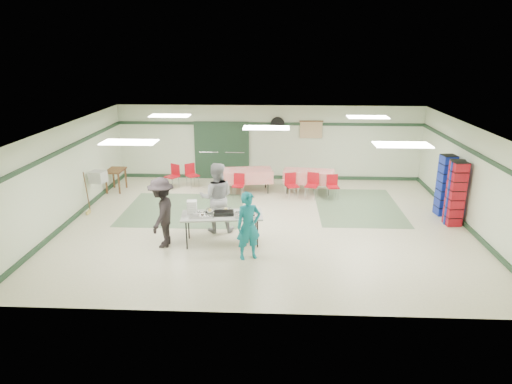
{
  "coord_description": "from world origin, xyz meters",
  "views": [
    {
      "loc": [
        0.29,
        -11.85,
        4.74
      ],
      "look_at": [
        -0.25,
        -0.3,
        1.01
      ],
      "focal_mm": 32.0,
      "sensor_mm": 36.0,
      "label": 1
    }
  ],
  "objects_px": {
    "dining_table_a": "(309,176)",
    "chair_c": "(333,184)",
    "crate_stack_blue_b": "(454,192)",
    "broom": "(87,192)",
    "chair_a": "(312,183)",
    "printer_table": "(115,173)",
    "volunteer_grey": "(217,198)",
    "volunteer_teal": "(249,226)",
    "volunteer_dark": "(162,213)",
    "chair_d": "(239,183)",
    "chair_loose_b": "(174,174)",
    "crate_stack_red": "(456,194)",
    "dining_table_b": "(243,175)",
    "office_printer": "(98,177)",
    "chair_loose_a": "(191,173)",
    "chair_b": "(291,183)",
    "crate_stack_blue_a": "(445,185)",
    "serving_table": "(222,216)"
  },
  "relations": [
    {
      "from": "chair_loose_b",
      "to": "printer_table",
      "type": "relative_size",
      "value": 1.0
    },
    {
      "from": "chair_loose_a",
      "to": "chair_loose_b",
      "type": "height_order",
      "value": "chair_loose_b"
    },
    {
      "from": "volunteer_dark",
      "to": "chair_d",
      "type": "bearing_deg",
      "value": 160.07
    },
    {
      "from": "volunteer_grey",
      "to": "chair_c",
      "type": "xyz_separation_m",
      "value": [
        3.37,
        2.88,
        -0.46
      ]
    },
    {
      "from": "chair_b",
      "to": "chair_a",
      "type": "bearing_deg",
      "value": -20.15
    },
    {
      "from": "volunteer_dark",
      "to": "dining_table_b",
      "type": "bearing_deg",
      "value": 161.46
    },
    {
      "from": "crate_stack_blue_b",
      "to": "dining_table_a",
      "type": "bearing_deg",
      "value": 145.2
    },
    {
      "from": "chair_loose_b",
      "to": "crate_stack_blue_b",
      "type": "bearing_deg",
      "value": 14.08
    },
    {
      "from": "chair_a",
      "to": "chair_loose_a",
      "type": "relative_size",
      "value": 1.01
    },
    {
      "from": "printer_table",
      "to": "volunteer_grey",
      "type": "bearing_deg",
      "value": -40.07
    },
    {
      "from": "dining_table_b",
      "to": "chair_loose_a",
      "type": "relative_size",
      "value": 2.48
    },
    {
      "from": "dining_table_a",
      "to": "crate_stack_blue_b",
      "type": "xyz_separation_m",
      "value": [
        3.79,
        -2.63,
        0.33
      ]
    },
    {
      "from": "serving_table",
      "to": "printer_table",
      "type": "height_order",
      "value": "serving_table"
    },
    {
      "from": "chair_d",
      "to": "crate_stack_red",
      "type": "height_order",
      "value": "crate_stack_red"
    },
    {
      "from": "dining_table_a",
      "to": "chair_a",
      "type": "height_order",
      "value": "chair_a"
    },
    {
      "from": "serving_table",
      "to": "dining_table_b",
      "type": "xyz_separation_m",
      "value": [
        0.21,
        4.25,
        -0.15
      ]
    },
    {
      "from": "volunteer_grey",
      "to": "dining_table_b",
      "type": "xyz_separation_m",
      "value": [
        0.44,
        3.46,
        -0.36
      ]
    },
    {
      "from": "office_printer",
      "to": "volunteer_dark",
      "type": "bearing_deg",
      "value": -35.71
    },
    {
      "from": "volunteer_teal",
      "to": "volunteer_dark",
      "type": "distance_m",
      "value": 2.22
    },
    {
      "from": "dining_table_a",
      "to": "chair_loose_a",
      "type": "bearing_deg",
      "value": -179.8
    },
    {
      "from": "volunteer_dark",
      "to": "crate_stack_blue_a",
      "type": "distance_m",
      "value": 8.04
    },
    {
      "from": "crate_stack_blue_b",
      "to": "printer_table",
      "type": "bearing_deg",
      "value": 166.28
    },
    {
      "from": "volunteer_grey",
      "to": "dining_table_b",
      "type": "relative_size",
      "value": 0.92
    },
    {
      "from": "volunteer_teal",
      "to": "dining_table_a",
      "type": "xyz_separation_m",
      "value": [
        1.7,
        5.06,
        -0.23
      ]
    },
    {
      "from": "chair_d",
      "to": "broom",
      "type": "bearing_deg",
      "value": -150.96
    },
    {
      "from": "volunteer_dark",
      "to": "volunteer_teal",
      "type": "bearing_deg",
      "value": 76.31
    },
    {
      "from": "dining_table_b",
      "to": "chair_a",
      "type": "relative_size",
      "value": 2.45
    },
    {
      "from": "volunteer_teal",
      "to": "office_printer",
      "type": "xyz_separation_m",
      "value": [
        -4.81,
        3.44,
        0.12
      ]
    },
    {
      "from": "chair_loose_a",
      "to": "crate_stack_blue_b",
      "type": "height_order",
      "value": "crate_stack_blue_b"
    },
    {
      "from": "dining_table_b",
      "to": "crate_stack_blue_b",
      "type": "height_order",
      "value": "crate_stack_blue_b"
    },
    {
      "from": "crate_stack_red",
      "to": "office_printer",
      "type": "bearing_deg",
      "value": 173.75
    },
    {
      "from": "volunteer_grey",
      "to": "printer_table",
      "type": "xyz_separation_m",
      "value": [
        -3.87,
        3.34,
        -0.3
      ]
    },
    {
      "from": "serving_table",
      "to": "office_printer",
      "type": "distance_m",
      "value": 4.88
    },
    {
      "from": "volunteer_grey",
      "to": "crate_stack_red",
      "type": "xyz_separation_m",
      "value": [
        6.43,
        0.72,
        -0.04
      ]
    },
    {
      "from": "chair_c",
      "to": "chair_loose_a",
      "type": "distance_m",
      "value": 4.89
    },
    {
      "from": "dining_table_a",
      "to": "chair_c",
      "type": "relative_size",
      "value": 2.23
    },
    {
      "from": "chair_loose_a",
      "to": "broom",
      "type": "distance_m",
      "value": 3.79
    },
    {
      "from": "dining_table_b",
      "to": "chair_loose_b",
      "type": "distance_m",
      "value": 2.44
    },
    {
      "from": "dining_table_b",
      "to": "chair_loose_b",
      "type": "xyz_separation_m",
      "value": [
        -2.43,
        0.27,
        -0.06
      ]
    },
    {
      "from": "crate_stack_blue_b",
      "to": "broom",
      "type": "bearing_deg",
      "value": 178.37
    },
    {
      "from": "chair_c",
      "to": "chair_loose_b",
      "type": "bearing_deg",
      "value": 163.97
    },
    {
      "from": "volunteer_dark",
      "to": "crate_stack_red",
      "type": "bearing_deg",
      "value": 104.39
    },
    {
      "from": "chair_c",
      "to": "crate_stack_blue_b",
      "type": "bearing_deg",
      "value": -41.03
    },
    {
      "from": "crate_stack_blue_a",
      "to": "crate_stack_blue_b",
      "type": "distance_m",
      "value": 0.69
    },
    {
      "from": "volunteer_teal",
      "to": "chair_d",
      "type": "bearing_deg",
      "value": 75.34
    },
    {
      "from": "volunteer_grey",
      "to": "chair_loose_b",
      "type": "xyz_separation_m",
      "value": [
        -1.99,
        3.73,
        -0.42
      ]
    },
    {
      "from": "serving_table",
      "to": "volunteer_dark",
      "type": "relative_size",
      "value": 1.18
    },
    {
      "from": "office_printer",
      "to": "serving_table",
      "type": "bearing_deg",
      "value": -21.46
    },
    {
      "from": "volunteer_grey",
      "to": "broom",
      "type": "xyz_separation_m",
      "value": [
        -3.95,
        1.12,
        -0.27
      ]
    },
    {
      "from": "chair_b",
      "to": "crate_stack_blue_a",
      "type": "distance_m",
      "value": 4.61
    }
  ]
}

